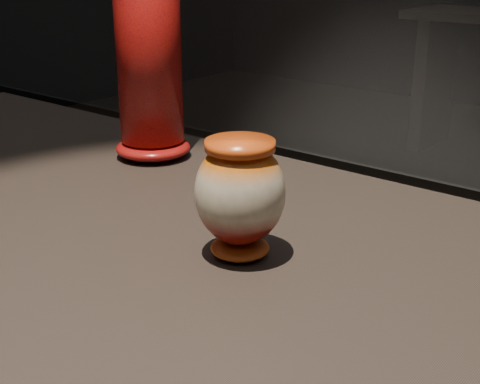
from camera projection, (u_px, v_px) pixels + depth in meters
name	position (u px, v px, depth m)	size (l,w,h in m)	color
main_vase	(240.00, 194.00, 0.84)	(0.14, 0.14, 0.15)	maroon
tall_vase	(148.00, 41.00, 1.19)	(0.14, 0.14, 0.45)	#B71A0C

